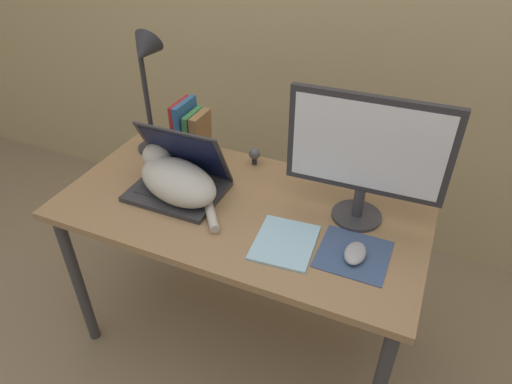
# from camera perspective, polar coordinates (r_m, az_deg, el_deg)

# --- Properties ---
(desk) EXTENTS (1.28, 0.66, 0.71)m
(desk) POSITION_cam_1_polar(r_m,az_deg,el_deg) (1.65, -1.85, -3.82)
(desk) COLOR #93704C
(desk) RESTS_ON ground_plane
(laptop) EXTENTS (0.33, 0.26, 0.25)m
(laptop) POSITION_cam_1_polar(r_m,az_deg,el_deg) (1.67, -9.54, 1.61)
(laptop) COLOR #2D2D33
(laptop) RESTS_ON desk
(cat) EXTENTS (0.42, 0.29, 0.15)m
(cat) POSITION_cam_1_polar(r_m,az_deg,el_deg) (1.64, -10.02, 1.67)
(cat) COLOR #B2ADA3
(cat) RESTS_ON desk
(external_monitor) EXTENTS (0.50, 0.17, 0.44)m
(external_monitor) POSITION_cam_1_polar(r_m,az_deg,el_deg) (1.45, 13.65, 4.68)
(external_monitor) COLOR #333338
(external_monitor) RESTS_ON desk
(mousepad) EXTENTS (0.21, 0.21, 0.00)m
(mousepad) POSITION_cam_1_polar(r_m,az_deg,el_deg) (1.44, 12.08, -7.61)
(mousepad) COLOR #384C75
(mousepad) RESTS_ON desk
(computer_mouse) EXTENTS (0.06, 0.10, 0.03)m
(computer_mouse) POSITION_cam_1_polar(r_m,az_deg,el_deg) (1.42, 12.30, -7.47)
(computer_mouse) COLOR #99999E
(computer_mouse) RESTS_ON mousepad
(book_row) EXTENTS (0.11, 0.15, 0.23)m
(book_row) POSITION_cam_1_polar(r_m,az_deg,el_deg) (1.84, -8.12, 7.41)
(book_row) COLOR maroon
(book_row) RESTS_ON desk
(desk_lamp) EXTENTS (0.17, 0.17, 0.51)m
(desk_lamp) POSITION_cam_1_polar(r_m,az_deg,el_deg) (1.78, -13.59, 14.21)
(desk_lamp) COLOR #28282D
(desk_lamp) RESTS_ON desk
(notepad) EXTENTS (0.20, 0.23, 0.01)m
(notepad) POSITION_cam_1_polar(r_m,az_deg,el_deg) (1.45, 3.62, -6.29)
(notepad) COLOR #99C6E0
(notepad) RESTS_ON desk
(webcam) EXTENTS (0.05, 0.05, 0.07)m
(webcam) POSITION_cam_1_polar(r_m,az_deg,el_deg) (1.80, -0.18, 4.70)
(webcam) COLOR #232328
(webcam) RESTS_ON desk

